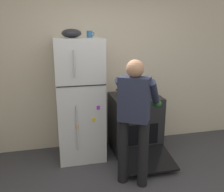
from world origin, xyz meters
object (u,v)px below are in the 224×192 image
refrigerator (80,100)px  stove_range (135,123)px  person_cook (135,112)px  red_pot (127,92)px  coffee_mug (90,34)px  mixing_bowl (71,33)px

refrigerator → stove_range: 0.99m
person_cook → red_pot: (0.14, 0.83, 0.03)m
person_cook → red_pot: person_cook is taller
refrigerator → stove_range: refrigerator is taller
coffee_mug → person_cook: bearing=-67.0°
red_pot → coffee_mug: size_ratio=3.00×
person_cook → mixing_bowl: mixing_bowl is taller
stove_range → person_cook: size_ratio=0.76×
mixing_bowl → refrigerator: bearing=-0.2°
red_pot → person_cook: bearing=-99.9°
person_cook → mixing_bowl: size_ratio=5.80×
stove_range → mixing_bowl: size_ratio=4.41×
coffee_mug → mixing_bowl: bearing=-169.2°
refrigerator → stove_range: (0.88, -0.02, -0.46)m
red_pot → coffee_mug: (-0.54, 0.10, 0.87)m
person_cook → mixing_bowl: (-0.66, 0.88, 0.91)m
refrigerator → stove_range: bearing=-1.1°
stove_range → person_cook: 1.04m
stove_range → refrigerator: bearing=178.9°
stove_range → mixing_bowl: (-0.96, 0.02, 1.42)m
stove_range → red_pot: bearing=-168.6°
mixing_bowl → person_cook: bearing=-53.2°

